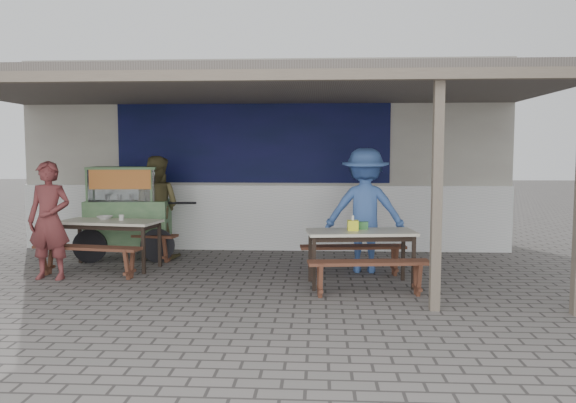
# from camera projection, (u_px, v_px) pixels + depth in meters

# --- Properties ---
(ground) EXTENTS (60.00, 60.00, 0.00)m
(ground) POSITION_uv_depth(u_px,v_px,m) (242.00, 288.00, 7.46)
(ground) COLOR #635D5A
(ground) RESTS_ON ground
(back_wall) EXTENTS (9.00, 1.28, 3.50)m
(back_wall) POSITION_uv_depth(u_px,v_px,m) (266.00, 157.00, 10.87)
(back_wall) COLOR #BBB8A8
(back_wall) RESTS_ON ground
(warung_roof) EXTENTS (9.00, 4.21, 2.81)m
(warung_roof) POSITION_uv_depth(u_px,v_px,m) (250.00, 89.00, 8.12)
(warung_roof) COLOR #565049
(warung_roof) RESTS_ON ground
(table_left) EXTENTS (1.61, 0.90, 0.75)m
(table_left) POSITION_uv_depth(u_px,v_px,m) (110.00, 225.00, 8.71)
(table_left) COLOR beige
(table_left) RESTS_ON ground
(bench_left_street) EXTENTS (1.65, 0.53, 0.45)m
(bench_left_street) POSITION_uv_depth(u_px,v_px,m) (87.00, 254.00, 8.12)
(bench_left_street) COLOR brown
(bench_left_street) RESTS_ON ground
(bench_left_wall) EXTENTS (1.65, 0.53, 0.45)m
(bench_left_wall) POSITION_uv_depth(u_px,v_px,m) (130.00, 240.00, 9.36)
(bench_left_wall) COLOR brown
(bench_left_wall) RESTS_ON ground
(table_right) EXTENTS (1.50, 0.81, 0.75)m
(table_right) POSITION_uv_depth(u_px,v_px,m) (361.00, 237.00, 7.58)
(table_right) COLOR beige
(table_right) RESTS_ON ground
(bench_right_street) EXTENTS (1.56, 0.45, 0.45)m
(bench_right_street) POSITION_uv_depth(u_px,v_px,m) (369.00, 270.00, 7.02)
(bench_right_street) COLOR brown
(bench_right_street) RESTS_ON ground
(bench_right_wall) EXTENTS (1.56, 0.45, 0.45)m
(bench_right_wall) POSITION_uv_depth(u_px,v_px,m) (353.00, 253.00, 8.19)
(bench_right_wall) COLOR brown
(bench_right_wall) RESTS_ON ground
(vendor_cart) EXTENTS (1.92, 0.91, 1.56)m
(vendor_cart) POSITION_uv_depth(u_px,v_px,m) (127.00, 209.00, 9.49)
(vendor_cart) COLOR #6E9362
(vendor_cart) RESTS_ON ground
(patron_street_side) EXTENTS (0.62, 0.42, 1.68)m
(patron_street_side) POSITION_uv_depth(u_px,v_px,m) (49.00, 220.00, 7.95)
(patron_street_side) COLOR brown
(patron_street_side) RESTS_ON ground
(patron_wall_side) EXTENTS (0.93, 0.76, 1.75)m
(patron_wall_side) POSITION_uv_depth(u_px,v_px,m) (156.00, 207.00, 9.52)
(patron_wall_side) COLOR brown
(patron_wall_side) RESTS_ON ground
(patron_right_table) EXTENTS (1.25, 0.78, 1.87)m
(patron_right_table) POSITION_uv_depth(u_px,v_px,m) (365.00, 210.00, 8.44)
(patron_right_table) COLOR #4166B3
(patron_right_table) RESTS_ON ground
(tissue_box) EXTENTS (0.15, 0.15, 0.14)m
(tissue_box) POSITION_uv_depth(u_px,v_px,m) (353.00, 225.00, 7.58)
(tissue_box) COLOR yellow
(tissue_box) RESTS_ON table_right
(donation_box) EXTENTS (0.17, 0.12, 0.10)m
(donation_box) POSITION_uv_depth(u_px,v_px,m) (362.00, 225.00, 7.72)
(donation_box) COLOR #34753C
(donation_box) RESTS_ON table_right
(condiment_jar) EXTENTS (0.08, 0.08, 0.09)m
(condiment_jar) POSITION_uv_depth(u_px,v_px,m) (122.00, 217.00, 8.73)
(condiment_jar) COLOR silver
(condiment_jar) RESTS_ON table_left
(condiment_bowl) EXTENTS (0.28, 0.28, 0.05)m
(condiment_bowl) POSITION_uv_depth(u_px,v_px,m) (105.00, 217.00, 8.87)
(condiment_bowl) COLOR silver
(condiment_bowl) RESTS_ON table_left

